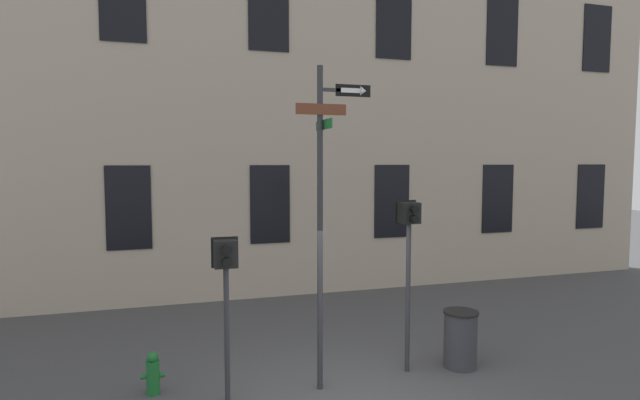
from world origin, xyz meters
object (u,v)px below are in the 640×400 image
(street_sign_pole, at_px, (324,205))
(fire_hydrant, at_px, (153,374))
(trash_bin, at_px, (460,339))
(pedestrian_signal_right, at_px, (409,240))
(pedestrian_signal_left, at_px, (226,273))

(street_sign_pole, relative_size, fire_hydrant, 7.48)
(street_sign_pole, xyz_separation_m, fire_hydrant, (-2.56, 0.54, -2.57))
(street_sign_pole, relative_size, trash_bin, 5.06)
(pedestrian_signal_right, height_order, trash_bin, pedestrian_signal_right)
(pedestrian_signal_left, bearing_deg, fire_hydrant, 151.79)
(pedestrian_signal_right, height_order, fire_hydrant, pedestrian_signal_right)
(street_sign_pole, height_order, pedestrian_signal_right, street_sign_pole)
(pedestrian_signal_right, bearing_deg, street_sign_pole, -171.99)
(pedestrian_signal_left, relative_size, pedestrian_signal_right, 0.84)
(fire_hydrant, xyz_separation_m, trash_bin, (5.06, -0.43, 0.17))
(trash_bin, bearing_deg, fire_hydrant, 175.19)
(street_sign_pole, height_order, fire_hydrant, street_sign_pole)
(pedestrian_signal_right, distance_m, trash_bin, 2.00)
(street_sign_pole, bearing_deg, pedestrian_signal_left, -178.76)
(pedestrian_signal_left, xyz_separation_m, fire_hydrant, (-1.07, 0.57, -1.62))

